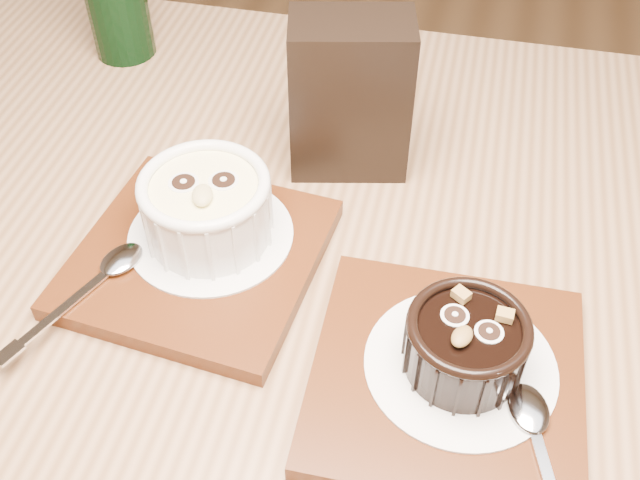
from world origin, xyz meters
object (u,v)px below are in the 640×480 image
Objects in this scene: ramekin_white at (206,205)px; tray_left at (198,257)px; tray_right at (446,379)px; table at (300,364)px; condiment_stand at (350,97)px; ramekin_dark at (466,343)px.

tray_left is at bearing -123.42° from ramekin_white.
tray_right is (0.20, -0.08, -0.04)m from ramekin_white.
ramekin_white is at bearing 75.28° from tray_left.
ramekin_white is at bearing 157.35° from tray_right.
condiment_stand is (0.00, 0.16, 0.16)m from table.
ramekin_white is at bearing 159.02° from table.
ramekin_dark is (0.21, -0.06, 0.03)m from tray_left.
tray_left is 0.18m from condiment_stand.
table is 8.71× the size of condiment_stand.
tray_right is 0.25m from condiment_stand.
condiment_stand is (-0.12, 0.21, 0.03)m from ramekin_dark.
ramekin_white is 1.24× the size of ramekin_dark.
ramekin_white is 0.55× the size of tray_right.
table is at bearing -90.70° from condiment_stand.
table is at bearing -39.68° from ramekin_white.
ramekin_white is 0.22m from tray_right.
ramekin_white is 0.71× the size of condiment_stand.
table is 6.78× the size of tray_right.
tray_left and tray_right have the same top height.
table is 0.13m from tray_left.
tray_right is at bearing -61.52° from condiment_stand.
ramekin_white is at bearing -121.54° from condiment_stand.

